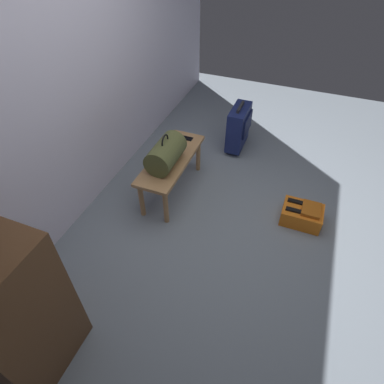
{
  "coord_description": "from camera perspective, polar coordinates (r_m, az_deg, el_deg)",
  "views": [
    {
      "loc": [
        -2.1,
        -0.31,
        2.39
      ],
      "look_at": [
        0.04,
        0.53,
        0.25
      ],
      "focal_mm": 30.1,
      "sensor_mm": 36.0,
      "label": 1
    }
  ],
  "objects": [
    {
      "name": "side_cabinet",
      "position": [
        2.3,
        -28.89,
        -18.66
      ],
      "size": [
        0.56,
        0.44,
        1.1
      ],
      "color": "brown",
      "rests_on": "ground"
    },
    {
      "name": "cell_phone",
      "position": [
        3.54,
        -1.06,
        9.53
      ],
      "size": [
        0.07,
        0.14,
        0.01
      ],
      "color": "black",
      "rests_on": "bench"
    },
    {
      "name": "duffel_bag_olive",
      "position": [
        3.1,
        -4.67,
        6.84
      ],
      "size": [
        0.44,
        0.26,
        0.34
      ],
      "color": "#51562D",
      "rests_on": "bench"
    },
    {
      "name": "back_wall",
      "position": [
        3.01,
        -21.22,
        21.1
      ],
      "size": [
        6.0,
        0.1,
        2.8
      ],
      "primitive_type": "cube",
      "color": "silver",
      "rests_on": "ground"
    },
    {
      "name": "ground_plane",
      "position": [
        3.2,
        8.59,
        -6.1
      ],
      "size": [
        6.6,
        6.6,
        0.0
      ],
      "primitive_type": "plane",
      "color": "slate"
    },
    {
      "name": "suitcase_upright_navy",
      "position": [
        4.03,
        8.27,
        11.34
      ],
      "size": [
        0.45,
        0.21,
        0.59
      ],
      "color": "navy",
      "rests_on": "ground"
    },
    {
      "name": "backpack_orange",
      "position": [
        3.32,
        18.93,
        -3.77
      ],
      "size": [
        0.28,
        0.38,
        0.21
      ],
      "color": "orange",
      "rests_on": "ground"
    },
    {
      "name": "bench",
      "position": [
        3.3,
        -3.67,
        5.07
      ],
      "size": [
        1.0,
        0.36,
        0.44
      ],
      "color": "#A87A4C",
      "rests_on": "ground"
    }
  ]
}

